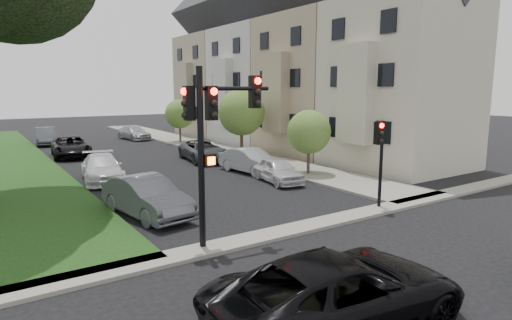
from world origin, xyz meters
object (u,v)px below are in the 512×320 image
car_parked_1 (250,161)px  car_parked_8 (71,147)px  car_parked_6 (102,168)px  car_parked_0 (278,170)px  car_parked_4 (134,133)px  small_tree_a (309,132)px  car_parked_2 (204,150)px  small_tree_c (180,114)px  car_parked_5 (147,197)px  traffic_signal_main (213,125)px  car_cross_near (340,292)px  traffic_signal_secondary (380,148)px  car_parked_9 (46,136)px  small_tree_b (241,112)px

car_parked_1 → car_parked_8: car_parked_8 is taller
car_parked_6 → car_parked_8: size_ratio=0.91×
car_parked_0 → car_parked_8: 16.57m
car_parked_1 → car_parked_4: (-0.29, 19.87, -0.07)m
small_tree_a → car_parked_2: bearing=108.8°
small_tree_c → car_parked_5: (-10.20, -19.95, -1.82)m
traffic_signal_main → car_parked_0: traffic_signal_main is taller
car_cross_near → traffic_signal_secondary: bearing=-51.0°
car_cross_near → car_parked_1: car_cross_near is taller
car_parked_0 → car_parked_1: 2.95m
traffic_signal_main → car_parked_9: (-0.55, 29.49, -2.99)m
traffic_signal_secondary → small_tree_c: bearing=84.7°
car_parked_2 → car_parked_8: 9.79m
small_tree_b → car_parked_0: 8.36m
small_tree_a → small_tree_b: small_tree_b is taller
traffic_signal_main → car_parked_2: (6.96, 14.43, -3.04)m
car_parked_5 → car_parked_9: bearing=80.7°
car_cross_near → car_parked_1: bearing=-23.7°
car_parked_0 → car_parked_9: 24.45m
car_parked_0 → car_parked_5: bearing=-155.9°
traffic_signal_secondary → car_cross_near: size_ratio=0.64×
small_tree_b → car_parked_5: size_ratio=1.05×
small_tree_a → car_parked_1: size_ratio=0.85×
car_cross_near → car_parked_5: car_cross_near is taller
small_tree_a → traffic_signal_secondary: bearing=-108.2°
small_tree_a → car_parked_2: size_ratio=0.73×
car_parked_1 → car_parked_6: 8.06m
car_parked_5 → car_parked_9: 25.24m
traffic_signal_secondary → car_parked_4: size_ratio=0.81×
car_parked_2 → car_parked_6: 7.88m
traffic_signal_secondary → car_parked_6: bearing=123.6°
small_tree_a → car_parked_9: 24.93m
car_parked_2 → small_tree_c: bearing=83.0°
car_cross_near → small_tree_c: bearing=-15.0°
traffic_signal_secondary → car_parked_1: traffic_signal_secondary is taller
small_tree_b → car_cross_near: size_ratio=0.86×
car_parked_6 → car_parked_5: bearing=-82.5°
car_cross_near → car_parked_8: (-0.05, 26.59, -0.05)m
car_parked_1 → car_parked_8: 14.09m
small_tree_c → car_parked_1: small_tree_c is taller
car_parked_1 → car_parked_9: bearing=104.5°
car_parked_9 → car_parked_8: bearing=-80.4°
car_cross_near → car_parked_5: (-0.55, 9.66, -0.02)m
traffic_signal_main → car_parked_0: size_ratio=1.46×
car_parked_0 → car_parked_9: (-7.63, 23.23, 0.12)m
car_parked_1 → traffic_signal_secondary: bearing=-96.4°
car_parked_1 → car_parked_9: size_ratio=0.94×
car_parked_1 → car_parked_4: size_ratio=0.97×
car_cross_near → car_parked_2: car_cross_near is taller
car_parked_5 → car_parked_8: size_ratio=0.88×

